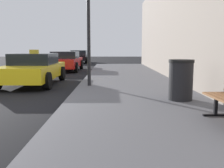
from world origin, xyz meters
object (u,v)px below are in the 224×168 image
(trash_bin, at_px, (181,80))
(car_red, at_px, (65,61))
(car_yellow, at_px, (34,69))
(street_lamp, at_px, (88,9))
(car_black, at_px, (79,57))

(trash_bin, bearing_deg, car_red, 114.64)
(car_yellow, bearing_deg, car_red, -91.45)
(car_yellow, xyz_separation_m, car_red, (0.16, 6.51, -0.00))
(street_lamp, bearing_deg, car_black, 98.09)
(car_yellow, height_order, car_black, car_yellow)
(car_yellow, xyz_separation_m, car_black, (-0.01, 15.67, -0.00))
(car_black, bearing_deg, street_lamp, 98.09)
(car_red, bearing_deg, trash_bin, 114.64)
(car_yellow, height_order, car_red, car_yellow)
(car_yellow, relative_size, car_red, 0.97)
(trash_bin, height_order, car_red, car_red)
(street_lamp, height_order, car_yellow, street_lamp)
(trash_bin, xyz_separation_m, street_lamp, (-2.59, 2.60, 2.17))
(car_black, bearing_deg, car_yellow, 90.04)
(trash_bin, relative_size, car_red, 0.23)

